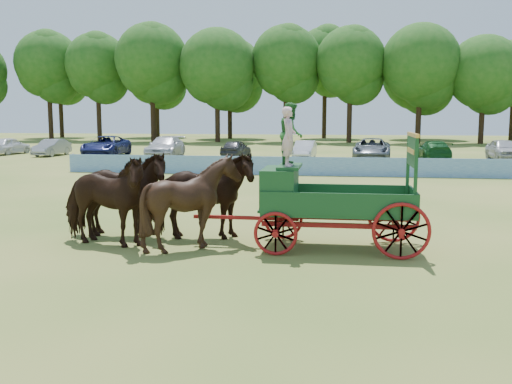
% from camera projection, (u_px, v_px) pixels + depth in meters
% --- Properties ---
extents(ground, '(160.00, 160.00, 0.00)m').
position_uv_depth(ground, '(261.00, 251.00, 14.44)').
color(ground, '#9E8F47').
rests_on(ground, ground).
extents(horse_lead_left, '(3.10, 1.94, 2.42)m').
position_uv_depth(horse_lead_left, '(103.00, 200.00, 14.91)').
color(horse_lead_left, black).
rests_on(horse_lead_left, ground).
extents(horse_lead_right, '(2.98, 1.57, 2.42)m').
position_uv_depth(horse_lead_right, '(119.00, 195.00, 15.99)').
color(horse_lead_right, black).
rests_on(horse_lead_right, ground).
extents(horse_wheel_left, '(2.33, 2.10, 2.43)m').
position_uv_depth(horse_wheel_left, '(192.00, 202.00, 14.57)').
color(horse_wheel_left, black).
rests_on(horse_wheel_left, ground).
extents(horse_wheel_right, '(3.04, 1.73, 2.42)m').
position_uv_depth(horse_wheel_right, '(202.00, 196.00, 15.65)').
color(horse_wheel_right, black).
rests_on(horse_wheel_right, ground).
extents(farm_dray, '(6.00, 2.00, 3.75)m').
position_uv_depth(farm_dray, '(309.00, 185.00, 14.66)').
color(farm_dray, '#AA1119').
rests_on(farm_dray, ground).
extents(sponsor_banner, '(26.00, 0.08, 1.05)m').
position_uv_depth(sponsor_banner, '(287.00, 166.00, 32.16)').
color(sponsor_banner, '#1D5EA1').
rests_on(sponsor_banner, ground).
extents(parked_cars, '(42.06, 6.80, 1.64)m').
position_uv_depth(parked_cars, '(240.00, 148.00, 44.87)').
color(parked_cars, silver).
rests_on(parked_cars, ground).
extents(treeline, '(92.82, 21.92, 15.31)m').
position_uv_depth(treeline, '(298.00, 66.00, 71.43)').
color(treeline, '#382314').
rests_on(treeline, ground).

